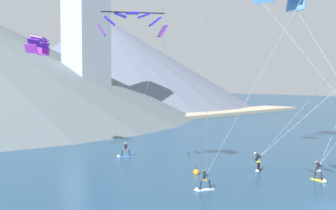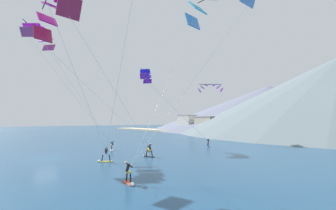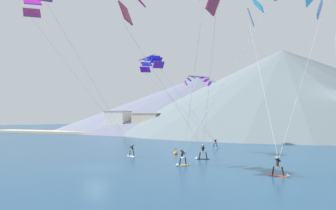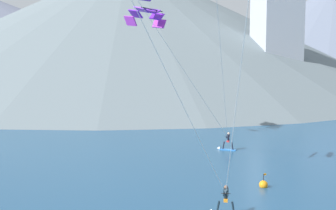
# 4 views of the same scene
# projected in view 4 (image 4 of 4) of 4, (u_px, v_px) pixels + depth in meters

# --- Properties ---
(kitesurfer_mid_center) EXTENTS (1.67, 1.30, 1.64)m
(kitesurfer_mid_center) POSITION_uv_depth(u_px,v_px,m) (225.00, 145.00, 41.59)
(kitesurfer_mid_center) COLOR #337FDB
(kitesurfer_mid_center) RESTS_ON ground
(kitesurfer_far_left) EXTENTS (1.77, 0.99, 1.61)m
(kitesurfer_far_left) POSITION_uv_depth(u_px,v_px,m) (221.00, 207.00, 24.77)
(kitesurfer_far_left) COLOR white
(kitesurfer_far_left) RESTS_ON ground
(parafoil_kite_distant_high_outer) EXTENTS (4.82, 4.94, 2.04)m
(parafoil_kite_distant_high_outer) POSITION_uv_depth(u_px,v_px,m) (147.00, 15.00, 46.21)
(parafoil_kite_distant_high_outer) COLOR purple
(race_marker_buoy) EXTENTS (0.56, 0.56, 1.02)m
(race_marker_buoy) POSITION_uv_depth(u_px,v_px,m) (263.00, 185.00, 29.89)
(race_marker_buoy) COLOR orange
(race_marker_buoy) RESTS_ON ground
(shoreline_strip) EXTENTS (180.00, 10.00, 0.70)m
(shoreline_strip) POSITION_uv_depth(u_px,v_px,m) (133.00, 108.00, 70.75)
(shoreline_strip) COLOR beige
(shoreline_strip) RESTS_ON ground
(shore_building_harbour_front) EXTENTS (7.28, 5.87, 5.73)m
(shore_building_harbour_front) POSITION_uv_depth(u_px,v_px,m) (155.00, 89.00, 76.15)
(shore_building_harbour_front) COLOR beige
(shore_building_harbour_front) RESTS_ON ground
(shore_building_promenade_mid) EXTENTS (9.93, 6.77, 3.92)m
(shore_building_promenade_mid) POSITION_uv_depth(u_px,v_px,m) (4.00, 99.00, 68.57)
(shore_building_promenade_mid) COLOR silver
(shore_building_promenade_mid) RESTS_ON ground
(highrise_tower) EXTENTS (7.00, 7.00, 26.86)m
(highrise_tower) POSITION_uv_depth(u_px,v_px,m) (276.00, 27.00, 81.14)
(highrise_tower) COLOR #A8ADB7
(highrise_tower) RESTS_ON ground
(mountain_peak_central_summit) EXTENTS (93.12, 93.12, 27.39)m
(mountain_peak_central_summit) POSITION_uv_depth(u_px,v_px,m) (334.00, 35.00, 127.62)
(mountain_peak_central_summit) COLOR slate
(mountain_peak_central_summit) RESTS_ON ground
(mountain_peak_east_shoulder) EXTENTS (127.43, 127.43, 30.44)m
(mountain_peak_east_shoulder) POSITION_uv_depth(u_px,v_px,m) (129.00, 26.00, 113.78)
(mountain_peak_east_shoulder) COLOR slate
(mountain_peak_east_shoulder) RESTS_ON ground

